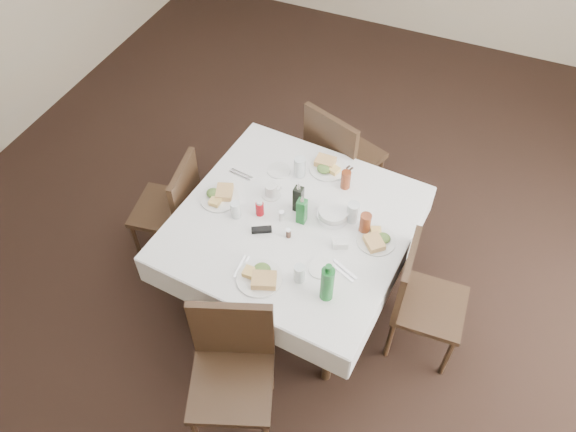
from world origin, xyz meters
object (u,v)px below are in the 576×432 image
object	(u,v)px
chair_west	(174,204)
chair_east	(419,295)
chair_north	(338,154)
water_s	(299,273)
chair_south	(232,363)
water_n	(300,167)
water_e	(353,212)
green_bottle	(327,283)
oil_cruet_green	(302,210)
coffee_mug	(271,191)
water_w	(236,210)
dining_table	(293,228)
ketchup_bottle	(260,208)
oil_cruet_dark	(298,198)
bread_basket	(333,214)

from	to	relation	value
chair_west	chair_east	bearing A→B (deg)	-1.77
chair_east	chair_north	bearing A→B (deg)	132.86
chair_east	water_s	distance (m)	0.81
chair_south	chair_east	world-z (taller)	chair_south
chair_east	water_n	bearing A→B (deg)	155.50
water_e	green_bottle	xyz separation A→B (m)	(0.05, -0.60, 0.06)
oil_cruet_green	coffee_mug	bearing A→B (deg)	154.55
water_s	chair_north	bearing A→B (deg)	99.29
chair_east	water_w	world-z (taller)	chair_east
water_w	coffee_mug	world-z (taller)	water_w
chair_west	green_bottle	size ratio (longest dim) A/B	3.06
dining_table	chair_north	world-z (taller)	chair_north
coffee_mug	green_bottle	distance (m)	0.85
water_n	chair_north	bearing A→B (deg)	76.67
oil_cruet_green	coffee_mug	distance (m)	0.30
chair_north	green_bottle	world-z (taller)	green_bottle
dining_table	ketchup_bottle	xyz separation A→B (m)	(-0.22, -0.03, 0.13)
oil_cruet_green	green_bottle	world-z (taller)	green_bottle
oil_cruet_dark	oil_cruet_green	size ratio (longest dim) A/B	1.02
water_n	green_bottle	bearing A→B (deg)	-58.65
water_e	coffee_mug	world-z (taller)	water_e
chair_south	coffee_mug	xyz separation A→B (m)	(-0.24, 1.08, 0.25)
dining_table	water_e	xyz separation A→B (m)	(0.34, 0.16, 0.15)
dining_table	oil_cruet_dark	world-z (taller)	oil_cruet_dark
chair_north	water_w	world-z (taller)	chair_north
water_w	coffee_mug	distance (m)	0.29
chair_east	water_w	distance (m)	1.26
chair_north	ketchup_bottle	xyz separation A→B (m)	(-0.21, -0.92, 0.25)
chair_east	chair_south	bearing A→B (deg)	-133.95
oil_cruet_dark	chair_south	bearing A→B (deg)	-88.00
oil_cruet_green	green_bottle	bearing A→B (deg)	-53.52
water_n	water_w	bearing A→B (deg)	-114.66
chair_north	oil_cruet_dark	size ratio (longest dim) A/B	4.14
water_n	oil_cruet_green	xyz separation A→B (m)	(0.17, -0.38, 0.03)
water_n	water_e	world-z (taller)	water_n
water_s	bread_basket	world-z (taller)	water_s
chair_north	chair_east	world-z (taller)	chair_north
coffee_mug	green_bottle	size ratio (longest dim) A/B	0.43
ketchup_bottle	chair_west	bearing A→B (deg)	177.58
water_e	water_w	size ratio (longest dim) A/B	1.21
dining_table	coffee_mug	xyz separation A→B (m)	(-0.22, 0.15, 0.12)
chair_east	oil_cruet_dark	bearing A→B (deg)	169.62
oil_cruet_dark	oil_cruet_green	xyz separation A→B (m)	(0.06, -0.08, -0.00)
water_s	water_e	size ratio (longest dim) A/B	0.84
dining_table	chair_east	distance (m)	0.89
water_e	chair_east	bearing A→B (deg)	-21.80
oil_cruet_green	green_bottle	distance (m)	0.58
bread_basket	oil_cruet_green	bearing A→B (deg)	-149.04
oil_cruet_dark	oil_cruet_green	world-z (taller)	oil_cruet_dark
chair_east	water_n	world-z (taller)	water_n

